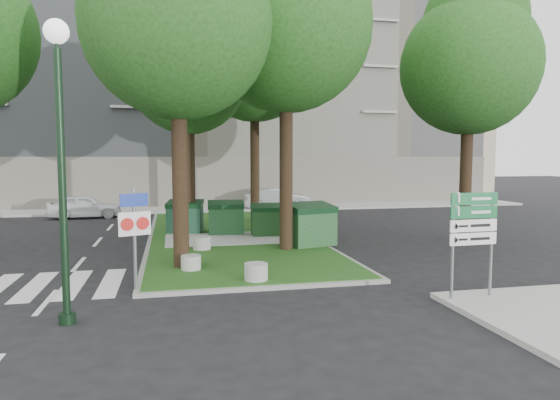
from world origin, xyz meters
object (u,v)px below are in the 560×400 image
object	(u,v)px
dumpster_b	(226,218)
dumpster_d	(310,225)
directional_sign	(473,228)
car_white	(85,206)
tree_median_far	(256,48)
tree_median_mid	(190,63)
bollard_mid	(202,243)
litter_bin	(298,226)
bollard_right	(256,272)
tree_street_right	(471,54)
dumpster_a	(185,217)
street_lamp	(60,136)
traffic_sign_pole	(134,226)
car_silver	(277,199)
tree_median_near_right	(288,10)
dumpster_c	(268,220)
tree_median_near_left	(180,6)
bollard_left	(191,262)

from	to	relation	value
dumpster_b	dumpster_d	bearing A→B (deg)	-46.61
directional_sign	car_white	distance (m)	20.88
tree_median_far	tree_median_mid	bearing A→B (deg)	-136.85
bollard_mid	litter_bin	distance (m)	4.73
bollard_right	car_white	bearing A→B (deg)	112.93
litter_bin	tree_street_right	bearing A→B (deg)	-22.98
tree_street_right	dumpster_d	world-z (taller)	tree_street_right
dumpster_a	dumpster_d	bearing A→B (deg)	-30.93
street_lamp	traffic_sign_pole	distance (m)	3.02
dumpster_d	directional_sign	xyz separation A→B (m)	(1.70, -7.01, 0.82)
car_silver	car_white	bearing A→B (deg)	104.37
directional_sign	tree_median_near_right	bearing A→B (deg)	109.22
litter_bin	directional_sign	bearing A→B (deg)	-81.08
dumpster_c	directional_sign	bearing A→B (deg)	-71.44
dumpster_d	car_silver	xyz separation A→B (m)	(1.53, 12.86, -0.19)
litter_bin	street_lamp	size ratio (longest dim) A/B	0.11
directional_sign	dumpster_c	bearing A→B (deg)	103.38
directional_sign	dumpster_d	bearing A→B (deg)	101.14
dumpster_c	litter_bin	bearing A→B (deg)	3.23
dumpster_c	tree_median_far	bearing A→B (deg)	88.87
bollard_right	traffic_sign_pole	distance (m)	3.18
traffic_sign_pole	dumpster_d	bearing A→B (deg)	18.74
dumpster_d	traffic_sign_pole	distance (m)	7.35
bollard_right	dumpster_a	bearing A→B (deg)	100.09
car_white	car_silver	xyz separation A→B (m)	(10.70, 2.07, 0.03)
litter_bin	bollard_mid	bearing A→B (deg)	-147.28
tree_median_near_right	tree_median_near_left	bearing A→B (deg)	-150.26
street_lamp	bollard_mid	bearing A→B (deg)	65.79
bollard_left	traffic_sign_pole	distance (m)	2.55
tree_median_near_left	car_silver	size ratio (longest dim) A/B	2.66
traffic_sign_pole	directional_sign	world-z (taller)	traffic_sign_pole
car_silver	street_lamp	bearing A→B (deg)	160.41
tree_median_near_left	directional_sign	world-z (taller)	tree_median_near_left
dumpster_c	car_silver	world-z (taller)	dumpster_c
tree_median_mid	bollard_right	size ratio (longest dim) A/B	16.85
bollard_right	street_lamp	xyz separation A→B (m)	(-4.06, -2.13, 3.28)
tree_median_near_left	car_silver	bearing A→B (deg)	68.79
bollard_left	litter_bin	bearing A→B (deg)	51.04
street_lamp	car_silver	xyz separation A→B (m)	(8.29, 19.49, -2.96)
tree_median_far	bollard_mid	xyz separation A→B (m)	(-3.07, -7.06, -7.99)
dumpster_c	street_lamp	world-z (taller)	street_lamp
dumpster_d	bollard_mid	size ratio (longest dim) A/B	3.11
dumpster_d	bollard_mid	bearing A→B (deg)	165.61
bollard_mid	directional_sign	xyz separation A→B (m)	(5.48, -7.00, 1.33)
tree_street_right	street_lamp	bearing A→B (deg)	-152.51
bollard_mid	street_lamp	world-z (taller)	street_lamp
dumpster_a	dumpster_c	size ratio (longest dim) A/B	1.16
dumpster_c	car_silver	xyz separation A→B (m)	(2.54, 10.32, -0.07)
tree_median_far	bollard_right	world-z (taller)	tree_median_far
tree_median_near_right	tree_street_right	size ratio (longest dim) A/B	1.14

